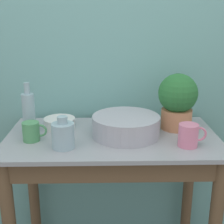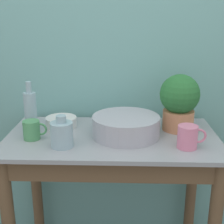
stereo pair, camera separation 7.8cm
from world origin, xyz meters
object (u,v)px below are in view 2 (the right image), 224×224
object	(u,v)px
potted_plant	(179,101)
mug_green	(32,130)
bottle_tall	(31,111)
bowl_small_enamel_white	(61,122)
bowl_wash_large	(126,126)
mug_pink	(188,137)
bottle_short	(62,134)

from	to	relation	value
potted_plant	mug_green	size ratio (longest dim) A/B	2.51
bottle_tall	bowl_small_enamel_white	size ratio (longest dim) A/B	1.58
bowl_wash_large	mug_pink	size ratio (longest dim) A/B	2.56
mug_green	bowl_small_enamel_white	bearing A→B (deg)	59.19
bottle_short	mug_pink	bearing A→B (deg)	0.57
bowl_wash_large	mug_pink	bearing A→B (deg)	-26.25
bottle_short	mug_pink	xyz separation A→B (m)	(0.55, 0.01, -0.01)
potted_plant	mug_pink	size ratio (longest dim) A/B	2.25
bottle_tall	bowl_small_enamel_white	xyz separation A→B (m)	(0.14, 0.07, -0.08)
potted_plant	bottle_short	world-z (taller)	potted_plant
bottle_tall	mug_green	world-z (taller)	bottle_tall
bowl_wash_large	mug_pink	world-z (taller)	mug_pink
bottle_short	mug_green	size ratio (longest dim) A/B	1.27
bottle_short	mug_green	bearing A→B (deg)	151.94
potted_plant	bottle_short	bearing A→B (deg)	-156.97
potted_plant	bowl_wash_large	world-z (taller)	potted_plant
bottle_short	bottle_tall	bearing A→B (deg)	135.02
bottle_short	bowl_small_enamel_white	bearing A→B (deg)	101.57
bottle_short	bowl_small_enamel_white	distance (m)	0.26
bowl_wash_large	bowl_small_enamel_white	world-z (taller)	bowl_wash_large
bottle_tall	bowl_small_enamel_white	bearing A→B (deg)	26.81
bowl_small_enamel_white	potted_plant	bearing A→B (deg)	-2.28
potted_plant	bowl_wash_large	distance (m)	0.30
bottle_short	mug_green	xyz separation A→B (m)	(-0.16, 0.08, -0.01)
mug_pink	mug_green	world-z (taller)	mug_pink
potted_plant	mug_pink	bearing A→B (deg)	-88.65
bowl_wash_large	bottle_short	xyz separation A→B (m)	(-0.28, -0.14, 0.01)
bottle_tall	bottle_short	bearing A→B (deg)	-44.98
bowl_wash_large	bottle_short	distance (m)	0.32
potted_plant	bowl_wash_large	bearing A→B (deg)	-160.37
mug_pink	potted_plant	bearing A→B (deg)	91.35
mug_pink	bowl_small_enamel_white	distance (m)	0.66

